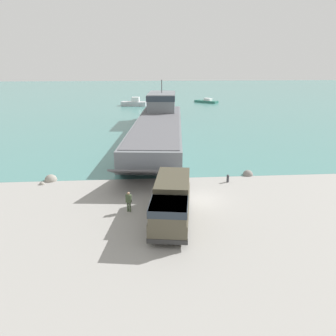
% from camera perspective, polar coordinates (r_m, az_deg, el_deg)
% --- Properties ---
extents(ground_plane, '(240.00, 240.00, 0.00)m').
position_cam_1_polar(ground_plane, '(28.39, 5.05, -5.53)').
color(ground_plane, gray).
extents(water_surface, '(240.00, 180.00, 0.01)m').
position_cam_1_polar(water_surface, '(121.93, -2.35, 12.68)').
color(water_surface, '#477F7A').
rests_on(water_surface, ground_plane).
extents(landing_craft, '(10.94, 42.88, 8.12)m').
position_cam_1_polar(landing_craft, '(54.42, -1.55, 8.18)').
color(landing_craft, slate).
rests_on(landing_craft, ground_plane).
extents(military_truck, '(3.81, 8.28, 2.95)m').
position_cam_1_polar(military_truck, '(24.08, 0.60, -5.82)').
color(military_truck, '#4C4738').
rests_on(military_truck, ground_plane).
extents(soldier_on_ramp, '(0.49, 0.36, 1.67)m').
position_cam_1_polar(soldier_on_ramp, '(25.94, -6.86, -5.62)').
color(soldier_on_ramp, '#3D4C33').
rests_on(soldier_on_ramp, ground_plane).
extents(moored_boat_a, '(6.65, 6.13, 1.30)m').
position_cam_1_polar(moored_boat_a, '(97.62, 6.73, 11.50)').
color(moored_boat_a, '#2D7060').
rests_on(moored_boat_a, ground_plane).
extents(moored_boat_b, '(6.99, 3.56, 2.31)m').
position_cam_1_polar(moored_boat_b, '(90.20, -5.91, 11.21)').
color(moored_boat_b, '#B7BABF').
rests_on(moored_boat_b, ground_plane).
extents(mooring_bollard, '(0.28, 0.28, 0.78)m').
position_cam_1_polar(mooring_bollard, '(32.72, 10.38, -1.72)').
color(mooring_bollard, '#333338').
rests_on(mooring_bollard, ground_plane).
extents(shoreline_rock_a, '(1.07, 1.07, 1.07)m').
position_cam_1_polar(shoreline_rock_a, '(35.32, 13.72, -1.19)').
color(shoreline_rock_a, gray).
rests_on(shoreline_rock_a, ground_plane).
extents(shoreline_rock_b, '(0.53, 0.53, 0.53)m').
position_cam_1_polar(shoreline_rock_b, '(34.00, -21.08, -2.67)').
color(shoreline_rock_b, gray).
rests_on(shoreline_rock_b, ground_plane).
extents(shoreline_rock_c, '(1.24, 1.24, 1.24)m').
position_cam_1_polar(shoreline_rock_c, '(34.76, -19.70, -2.07)').
color(shoreline_rock_c, gray).
rests_on(shoreline_rock_c, ground_plane).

